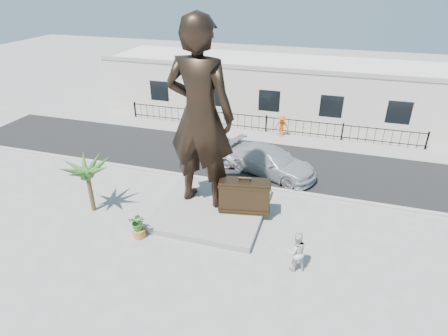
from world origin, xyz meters
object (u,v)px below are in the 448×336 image
at_px(tourist, 296,251).
at_px(statue, 200,116).
at_px(suitcase, 244,196).
at_px(car_white, 219,147).

bearing_deg(tourist, statue, -57.27).
height_order(suitcase, car_white, suitcase).
bearing_deg(car_white, statue, -150.65).
bearing_deg(suitcase, car_white, 107.76).
bearing_deg(statue, tourist, 151.99).
bearing_deg(statue, car_white, -75.47).
bearing_deg(car_white, tourist, -125.90).
height_order(statue, suitcase, statue).
relative_size(statue, tourist, 5.16).
bearing_deg(tourist, suitcase, -70.22).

